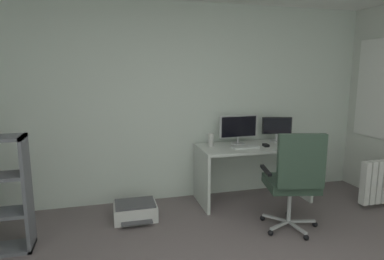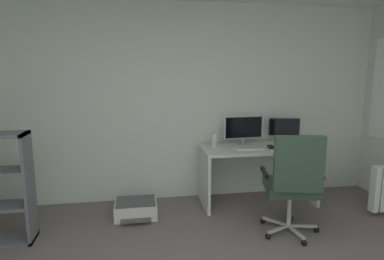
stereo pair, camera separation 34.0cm
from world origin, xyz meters
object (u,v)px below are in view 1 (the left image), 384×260
Objects in this scene: office_chair at (294,178)px; desk at (253,160)px; printer at (135,211)px; monitor_secondary at (277,127)px; monitor_main at (238,128)px; desktop_speaker at (211,140)px; computer_mouse at (266,145)px; keyboard at (245,147)px.

desk is at bearing 91.45° from office_chair.
monitor_secondary is at bearing 9.84° from printer.
office_chair is at bearing -88.55° from desk.
desk is at bearing -159.50° from monitor_secondary.
monitor_main is 3.16× the size of desktop_speaker.
monitor_main is 0.42m from desktop_speaker.
monitor_secondary is 0.82× the size of printer.
keyboard is at bearing -174.47° from computer_mouse.
printer is at bearing -166.34° from monitor_main.
monitor_main reaches higher than printer.
desk is 2.96× the size of printer.
desk is 8.53× the size of desktop_speaker.
monitor_main reaches higher than monitor_secondary.
desktop_speaker is (-0.55, 0.11, 0.28)m from desk.
desk is 0.47m from monitor_main.
office_chair reaches higher than printer.
monitor_secondary is at bearing 20.80° from keyboard.
computer_mouse reaches higher than desk.
desktop_speaker is at bearing -177.18° from monitor_secondary.
printer is (-1.01, -0.30, -0.73)m from desktop_speaker.
desktop_speaker reaches higher than keyboard.
desktop_speaker is (-0.68, 0.20, 0.07)m from computer_mouse.
desk is 0.63m from desktop_speaker.
desk is 14.51× the size of computer_mouse.
computer_mouse is (0.29, 0.01, 0.01)m from keyboard.
desk reaches higher than printer.
keyboard is 3.40× the size of computer_mouse.
computer_mouse is at bearing -35.65° from desk.
computer_mouse reaches higher than printer.
computer_mouse is at bearing -139.15° from monitor_secondary.
keyboard is 0.31× the size of office_chair.
desk is at bearing 28.49° from keyboard.
desk is 0.60m from monitor_secondary.
office_chair is (0.58, -1.04, -0.22)m from desktop_speaker.
computer_mouse is at bearing -41.02° from monitor_main.
monitor_secondary reaches higher than printer.
office_chair is 2.25× the size of printer.
monitor_main is 1.58× the size of keyboard.
computer_mouse is (0.13, -0.09, 0.22)m from desk.
monitor_secondary is at bearing 45.18° from computer_mouse.
computer_mouse is 0.71m from desktop_speaker.
desktop_speaker is at bearing 16.27° from printer.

